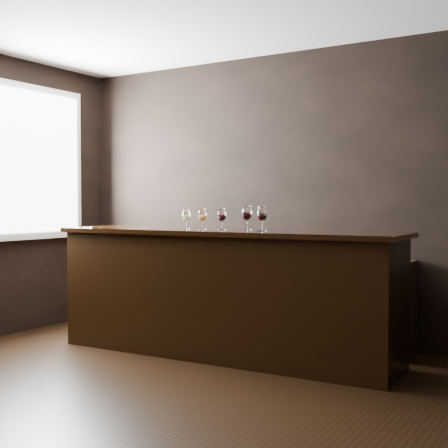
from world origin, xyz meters
The scene contains 10 objects.
ground centered at (0.00, 0.00, 0.00)m, with size 5.00×5.00×0.00m, color black.
room_shell centered at (-0.23, 0.11, 1.81)m, with size 5.02×4.52×2.81m.
bar_counter centered at (-0.19, 1.28, 0.53)m, with size 3.02×0.65×1.06m, color black.
bar_top centered at (-0.19, 1.28, 1.08)m, with size 3.12×0.73×0.04m, color black.
back_bar_shelf centered at (0.08, 2.03, 0.42)m, with size 2.31×0.40×0.83m, color black.
glass_white centered at (-0.57, 1.25, 1.21)m, with size 0.07×0.07×0.17m.
glass_amber centered at (-0.40, 1.25, 1.22)m, with size 0.08×0.08×0.18m.
glass_red_a centered at (-0.19, 1.24, 1.22)m, with size 0.08×0.08×0.18m.
glass_red_b centered at (0.02, 1.31, 1.24)m, with size 0.09×0.09×0.21m.
glass_red_c centered at (0.19, 1.26, 1.23)m, with size 0.09×0.09×0.20m.
Camera 1 is at (2.63, -3.30, 1.34)m, focal length 50.00 mm.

